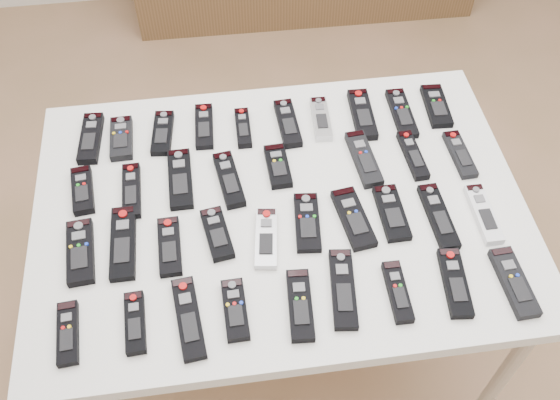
{
  "coord_description": "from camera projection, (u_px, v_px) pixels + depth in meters",
  "views": [
    {
      "loc": [
        -0.19,
        -1.1,
        2.04
      ],
      "look_at": [
        -0.06,
        -0.14,
        0.8
      ],
      "focal_mm": 40.0,
      "sensor_mm": 36.0,
      "label": 1
    }
  ],
  "objects": [
    {
      "name": "remote_35",
      "position": [
        455.0,
        283.0,
        1.44
      ],
      "size": [
        0.07,
        0.18,
        0.02
      ],
      "primitive_type": "cube",
      "rotation": [
        0.0,
        0.0,
        -0.11
      ],
      "color": "black",
      "rests_on": "table"
    },
    {
      "name": "remote_26",
      "position": [
        438.0,
        216.0,
        1.56
      ],
      "size": [
        0.06,
        0.2,
        0.02
      ],
      "primitive_type": "cube",
      "rotation": [
        0.0,
        0.0,
        0.03
      ],
      "color": "black",
      "rests_on": "table"
    },
    {
      "name": "remote_7",
      "position": [
        362.0,
        114.0,
        1.78
      ],
      "size": [
        0.06,
        0.19,
        0.02
      ],
      "primitive_type": "cube",
      "rotation": [
        0.0,
        0.0,
        -0.04
      ],
      "color": "black",
      "rests_on": "table"
    },
    {
      "name": "ground",
      "position": [
        290.0,
        301.0,
        2.3
      ],
      "size": [
        4.0,
        4.0,
        0.0
      ],
      "primitive_type": "plane",
      "color": "olive",
      "rests_on": "ground"
    },
    {
      "name": "remote_6",
      "position": [
        321.0,
        119.0,
        1.76
      ],
      "size": [
        0.05,
        0.16,
        0.02
      ],
      "primitive_type": "cube",
      "rotation": [
        0.0,
        0.0,
        -0.05
      ],
      "color": "#B7B7BC",
      "rests_on": "table"
    },
    {
      "name": "remote_25",
      "position": [
        392.0,
        213.0,
        1.56
      ],
      "size": [
        0.06,
        0.17,
        0.02
      ],
      "primitive_type": "cube",
      "rotation": [
        0.0,
        0.0,
        0.01
      ],
      "color": "black",
      "rests_on": "table"
    },
    {
      "name": "remote_0",
      "position": [
        91.0,
        138.0,
        1.72
      ],
      "size": [
        0.07,
        0.18,
        0.02
      ],
      "primitive_type": "cube",
      "rotation": [
        0.0,
        0.0,
        -0.07
      ],
      "color": "black",
      "rests_on": "table"
    },
    {
      "name": "remote_10",
      "position": [
        83.0,
        190.0,
        1.6
      ],
      "size": [
        0.07,
        0.15,
        0.02
      ],
      "primitive_type": "cube",
      "rotation": [
        0.0,
        0.0,
        0.11
      ],
      "color": "black",
      "rests_on": "table"
    },
    {
      "name": "remote_30",
      "position": [
        189.0,
        318.0,
        1.38
      ],
      "size": [
        0.07,
        0.21,
        0.02
      ],
      "primitive_type": "cube",
      "rotation": [
        0.0,
        0.0,
        0.11
      ],
      "color": "black",
      "rests_on": "table"
    },
    {
      "name": "remote_17",
      "position": [
        460.0,
        154.0,
        1.68
      ],
      "size": [
        0.05,
        0.16,
        0.02
      ],
      "primitive_type": "cube",
      "rotation": [
        0.0,
        0.0,
        0.04
      ],
      "color": "black",
      "rests_on": "table"
    },
    {
      "name": "remote_5",
      "position": [
        288.0,
        123.0,
        1.75
      ],
      "size": [
        0.06,
        0.18,
        0.02
      ],
      "primitive_type": "cube",
      "rotation": [
        0.0,
        0.0,
        0.04
      ],
      "color": "black",
      "rests_on": "table"
    },
    {
      "name": "remote_4",
      "position": [
        243.0,
        128.0,
        1.74
      ],
      "size": [
        0.04,
        0.14,
        0.02
      ],
      "primitive_type": "cube",
      "rotation": [
        0.0,
        0.0,
        -0.02
      ],
      "color": "black",
      "rests_on": "table"
    },
    {
      "name": "remote_34",
      "position": [
        398.0,
        292.0,
        1.42
      ],
      "size": [
        0.04,
        0.15,
        0.02
      ],
      "primitive_type": "cube",
      "rotation": [
        0.0,
        0.0,
        -0.02
      ],
      "color": "black",
      "rests_on": "table"
    },
    {
      "name": "remote_21",
      "position": [
        217.0,
        234.0,
        1.52
      ],
      "size": [
        0.08,
        0.16,
        0.02
      ],
      "primitive_type": "cube",
      "rotation": [
        0.0,
        0.0,
        0.16
      ],
      "color": "black",
      "rests_on": "table"
    },
    {
      "name": "remote_8",
      "position": [
        402.0,
        113.0,
        1.78
      ],
      "size": [
        0.05,
        0.19,
        0.02
      ],
      "primitive_type": "cube",
      "rotation": [
        0.0,
        0.0,
        -0.0
      ],
      "color": "black",
      "rests_on": "table"
    },
    {
      "name": "remote_27",
      "position": [
        483.0,
        214.0,
        1.56
      ],
      "size": [
        0.05,
        0.18,
        0.02
      ],
      "primitive_type": "cube",
      "rotation": [
        0.0,
        0.0,
        -0.01
      ],
      "color": "silver",
      "rests_on": "table"
    },
    {
      "name": "remote_9",
      "position": [
        436.0,
        106.0,
        1.8
      ],
      "size": [
        0.07,
        0.17,
        0.02
      ],
      "primitive_type": "cube",
      "rotation": [
        0.0,
        0.0,
        -0.06
      ],
      "color": "black",
      "rests_on": "table"
    },
    {
      "name": "remote_20",
      "position": [
        170.0,
        246.0,
        1.5
      ],
      "size": [
        0.06,
        0.16,
        0.02
      ],
      "primitive_type": "cube",
      "rotation": [
        0.0,
        0.0,
        0.02
      ],
      "color": "black",
      "rests_on": "table"
    },
    {
      "name": "remote_12",
      "position": [
        180.0,
        179.0,
        1.63
      ],
      "size": [
        0.06,
        0.19,
        0.02
      ],
      "primitive_type": "cube",
      "rotation": [
        0.0,
        0.0,
        0.01
      ],
      "color": "black",
      "rests_on": "table"
    },
    {
      "name": "table",
      "position": [
        280.0,
        218.0,
        1.64
      ],
      "size": [
        1.25,
        0.88,
        0.78
      ],
      "color": "white",
      "rests_on": "ground"
    },
    {
      "name": "remote_14",
      "position": [
        278.0,
        166.0,
        1.66
      ],
      "size": [
        0.06,
        0.14,
        0.02
      ],
      "primitive_type": "cube",
      "rotation": [
        0.0,
        0.0,
        0.03
      ],
      "color": "black",
      "rests_on": "table"
    },
    {
      "name": "remote_16",
      "position": [
        413.0,
        155.0,
        1.68
      ],
      "size": [
        0.05,
        0.17,
        0.02
      ],
      "primitive_type": "cube",
      "rotation": [
        0.0,
        0.0,
        0.05
      ],
      "color": "black",
      "rests_on": "table"
    },
    {
      "name": "remote_1",
      "position": [
        121.0,
        138.0,
        1.72
      ],
      "size": [
        0.06,
        0.15,
        0.02
      ],
      "primitive_type": "cube",
      "rotation": [
        0.0,
        0.0,
        0.01
      ],
      "color": "black",
      "rests_on": "table"
    },
    {
      "name": "remote_28",
      "position": [
        68.0,
        333.0,
        1.36
      ],
      "size": [
        0.05,
        0.15,
        0.02
      ],
      "primitive_type": "cube",
      "rotation": [
        0.0,
        0.0,
        0.07
      ],
      "color": "black",
      "rests_on": "table"
    },
    {
      "name": "remote_18",
      "position": [
        80.0,
        252.0,
        1.49
      ],
      "size": [
        0.07,
        0.18,
        0.02
      ],
      "primitive_type": "cube",
      "rotation": [
        0.0,
        0.0,
        0.08
      ],
      "color": "black",
      "rests_on": "table"
    },
    {
      "name": "remote_36",
      "position": [
        514.0,
        282.0,
        1.44
      ],
      "size": [
        0.06,
        0.18,
        0.02
      ],
      "primitive_type": "cube",
      "rotation": [
        0.0,
        0.0,
        0.04
      ],
      "color": "black",
      "rests_on": "table"
    },
    {
      "name": "remote_29",
      "position": [
        135.0,
        323.0,
        1.38
      ],
      "size": [
        0.05,
        0.15,
        0.02
      ],
      "primitive_type": "cube",
      "rotation": [
        0.0,
        0.0,
        0.04
      ],
      "color": "black",
      "rests_on": "table"
    },
    {
      "name": "remote_2",
      "position": [
        163.0,
        133.0,
        1.73
      ],
      "size": [
        0.07,
        0.16,
        0.02
      ],
      "primitive_type": "cube",
      "rotation": [
        0.0,
        0.0,
        -0.11
      ],
      "color": "black",
      "rests_on": "table"
    },
    {
      "name": "remote_19",
      "position": [
        123.0,
        243.0,
        1.51
      ],
      "size": [
        0.06,
        0.21,
        0.02
      ],
      "primitive_type": "cube",
      "rotation": [
        0.0,
        0.0,
        -0.0
      ],
      "color": "black",
      "rests_on": "table"
    },
    {
      "name": "remote_22",
      "position": [
        266.0,
        238.0,
        1.52
      ],
      "size": [
        0.07,
        0.18,
        0.02
      ],
      "primitive_type": "cube",
      "rotation": [
        0.0,
        0.0,
        -0.14
      ],
      "color": "#B7B7BC",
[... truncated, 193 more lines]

